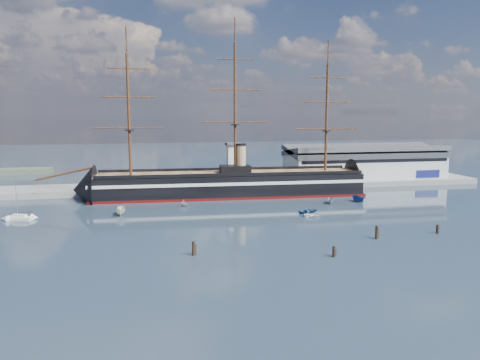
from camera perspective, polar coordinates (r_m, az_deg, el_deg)
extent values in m
plane|color=#263343|center=(137.95, 0.52, -3.38)|extent=(600.00, 600.00, 0.00)
cube|color=slate|center=(174.66, 1.20, -0.91)|extent=(180.00, 18.00, 2.00)
cube|color=#B7BABC|center=(193.81, 14.90, 1.82)|extent=(62.00, 20.00, 10.00)
cube|color=#3F4247|center=(193.29, 14.97, 3.46)|extent=(63.00, 21.00, 2.00)
cube|color=silver|center=(169.09, -0.87, 1.87)|extent=(4.00, 4.00, 14.00)
cube|color=#3F4247|center=(168.42, -0.88, 4.40)|extent=(5.00, 5.00, 1.00)
cube|color=black|center=(156.40, -1.31, -0.51)|extent=(88.63, 19.93, 7.00)
cube|color=silver|center=(156.22, -1.31, -0.07)|extent=(90.64, 20.26, 1.00)
cube|color=#4B0A0A|center=(157.00, -1.31, -1.82)|extent=(90.64, 20.22, 0.90)
cone|color=black|center=(154.98, -18.47, -1.13)|extent=(14.69, 16.29, 15.68)
cone|color=black|center=(171.04, 14.19, -0.10)|extent=(11.69, 16.16, 15.68)
cube|color=brown|center=(155.89, -1.32, 0.80)|extent=(88.57, 18.65, 0.40)
cube|color=black|center=(156.09, -0.60, 1.33)|extent=(10.26, 6.44, 2.50)
cylinder|color=tan|center=(156.10, 0.12, 2.63)|extent=(3.20, 3.20, 9.00)
cylinder|color=#381E0F|center=(154.99, -20.58, 0.75)|extent=(17.77, 1.50, 4.43)
cylinder|color=#381E0F|center=(152.03, -13.39, 7.65)|extent=(0.90, 0.90, 38.00)
cylinder|color=#381E0F|center=(154.94, -0.61, 8.62)|extent=(0.90, 0.90, 42.00)
cylinder|color=#381E0F|center=(164.21, 10.51, 7.42)|extent=(0.90, 0.90, 36.00)
cube|color=white|center=(135.03, -25.28, -4.25)|extent=(7.00, 4.19, 0.90)
cube|color=white|center=(134.88, -25.29, -3.95)|extent=(3.87, 2.59, 0.72)
cylinder|color=#B2B2B7|center=(134.14, -25.60, -2.00)|extent=(0.14, 0.14, 9.88)
imported|color=#E9EAC9|center=(131.85, -14.29, -4.19)|extent=(7.14, 2.90, 2.81)
imported|color=#294D82|center=(132.04, 8.36, -4.00)|extent=(2.24, 3.81, 1.67)
imported|color=gray|center=(146.53, 10.94, -2.84)|extent=(5.68, 3.80, 2.13)
imported|color=silver|center=(140.76, -6.89, -3.20)|extent=(6.40, 4.21, 2.16)
imported|color=white|center=(127.19, 8.87, -4.48)|extent=(2.23, 3.28, 1.42)
imported|color=navy|center=(151.12, 14.23, -2.61)|extent=(6.67, 3.78, 2.52)
cylinder|color=black|center=(93.44, -5.66, -9.12)|extent=(0.64, 0.64, 3.52)
cylinder|color=black|center=(93.83, 11.37, -9.17)|extent=(0.64, 0.64, 2.85)
cylinder|color=black|center=(108.73, 16.28, -6.92)|extent=(0.64, 0.64, 3.72)
cylinder|color=black|center=(118.23, 22.90, -6.03)|extent=(0.64, 0.64, 2.81)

